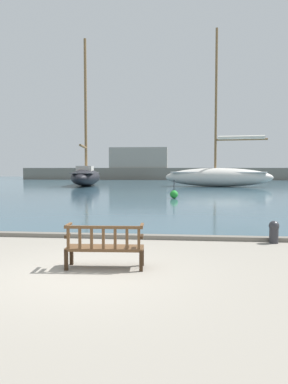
{
  "coord_description": "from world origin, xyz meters",
  "views": [
    {
      "loc": [
        2.0,
        -7.06,
        2.07
      ],
      "look_at": [
        0.19,
        10.0,
        1.0
      ],
      "focal_mm": 35.0,
      "sensor_mm": 36.0,
      "label": 1
    }
  ],
  "objects_px": {
    "park_bench": "(105,246)",
    "sailboat_outer_port": "(218,175)",
    "sailboat_mid_starboard": "(86,175)",
    "channel_buoy": "(174,194)",
    "mooring_bollard": "(274,231)"
  },
  "relations": [
    {
      "from": "park_bench",
      "to": "sailboat_outer_port",
      "type": "xyz_separation_m",
      "value": [
        5.43,
        34.56,
        0.86
      ]
    },
    {
      "from": "sailboat_mid_starboard",
      "to": "sailboat_outer_port",
      "type": "distance_m",
      "value": 15.23
    },
    {
      "from": "channel_buoy",
      "to": "mooring_bollard",
      "type": "bearing_deg",
      "value": -77.73
    },
    {
      "from": "park_bench",
      "to": "mooring_bollard",
      "type": "xyz_separation_m",
      "value": [
        4.13,
        3.09,
        -0.12
      ]
    },
    {
      "from": "sailboat_mid_starboard",
      "to": "mooring_bollard",
      "type": "distance_m",
      "value": 35.12
    },
    {
      "from": "mooring_bollard",
      "to": "sailboat_outer_port",
      "type": "bearing_deg",
      "value": 87.63
    },
    {
      "from": "sailboat_mid_starboard",
      "to": "mooring_bollard",
      "type": "bearing_deg",
      "value": -66.67
    },
    {
      "from": "park_bench",
      "to": "channel_buoy",
      "type": "distance_m",
      "value": 17.57
    },
    {
      "from": "sailboat_mid_starboard",
      "to": "channel_buoy",
      "type": "relative_size",
      "value": 13.68
    },
    {
      "from": "channel_buoy",
      "to": "park_bench",
      "type": "bearing_deg",
      "value": -93.21
    },
    {
      "from": "park_bench",
      "to": "channel_buoy",
      "type": "xyz_separation_m",
      "value": [
        0.98,
        17.54,
        -0.11
      ]
    },
    {
      "from": "mooring_bollard",
      "to": "channel_buoy",
      "type": "height_order",
      "value": "channel_buoy"
    },
    {
      "from": "channel_buoy",
      "to": "sailboat_outer_port",
      "type": "bearing_deg",
      "value": 75.35
    },
    {
      "from": "park_bench",
      "to": "sailboat_mid_starboard",
      "type": "relative_size",
      "value": 0.1
    },
    {
      "from": "sailboat_outer_port",
      "to": "mooring_bollard",
      "type": "height_order",
      "value": "sailboat_outer_port"
    }
  ]
}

